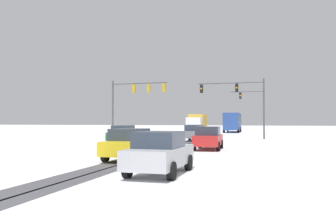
# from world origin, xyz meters

# --- Properties ---
(wheel_track_left_lane) EXTENTS (1.02, 37.91, 0.01)m
(wheel_track_left_lane) POSITION_xyz_m (1.23, 17.23, 0.00)
(wheel_track_left_lane) COLOR #4C4C51
(wheel_track_left_lane) RESTS_ON ground
(wheel_track_right_lane) EXTENTS (0.80, 37.91, 0.01)m
(wheel_track_right_lane) POSITION_xyz_m (2.03, 17.23, 0.00)
(wheel_track_right_lane) COLOR #4C4C51
(wheel_track_right_lane) RESTS_ON ground
(sidewalk_kerb_right) EXTENTS (4.00, 37.91, 0.12)m
(sidewalk_kerb_right) POSITION_xyz_m (9.52, 15.51, 0.06)
(sidewalk_kerb_right) COLOR white
(sidewalk_kerb_right) RESTS_ON ground
(traffic_signal_far_right) EXTENTS (4.63, 0.38, 6.50)m
(traffic_signal_far_right) POSITION_xyz_m (6.92, 44.45, 4.34)
(traffic_signal_far_right) COLOR #47474C
(traffic_signal_far_right) RESTS_ON ground
(traffic_signal_near_left) EXTENTS (6.44, 0.57, 6.50)m
(traffic_signal_near_left) POSITION_xyz_m (-5.57, 30.35, 4.80)
(traffic_signal_near_left) COLOR #47474C
(traffic_signal_near_left) RESTS_ON ground
(traffic_signal_near_right) EXTENTS (7.05, 0.44, 6.50)m
(traffic_signal_near_right) POSITION_xyz_m (5.66, 32.49, 4.69)
(traffic_signal_near_right) COLOR #47474C
(traffic_signal_near_right) RESTS_ON ground
(car_grey_lead) EXTENTS (1.94, 4.15, 1.62)m
(car_grey_lead) POSITION_xyz_m (1.27, 29.66, 0.82)
(car_grey_lead) COLOR slate
(car_grey_lead) RESTS_ON ground
(car_dark_green_second) EXTENTS (1.87, 4.12, 1.62)m
(car_dark_green_second) POSITION_xyz_m (-4.17, 24.06, 0.82)
(car_dark_green_second) COLOR #194C2D
(car_dark_green_second) RESTS_ON ground
(car_red_third) EXTENTS (1.94, 4.15, 1.62)m
(car_red_third) POSITION_xyz_m (4.33, 19.11, 0.82)
(car_red_third) COLOR red
(car_red_third) RESTS_ON ground
(car_yellow_cab_fourth) EXTENTS (1.94, 4.16, 1.62)m
(car_yellow_cab_fourth) POSITION_xyz_m (1.44, 11.50, 0.82)
(car_yellow_cab_fourth) COLOR yellow
(car_yellow_cab_fourth) RESTS_ON ground
(car_silver_fifth) EXTENTS (1.89, 4.13, 1.62)m
(car_silver_fifth) POSITION_xyz_m (4.31, 7.25, 0.82)
(car_silver_fifth) COLOR #B7BABF
(car_silver_fifth) RESTS_ON ground
(bus_oncoming) EXTENTS (2.78, 11.03, 3.38)m
(bus_oncoming) POSITION_xyz_m (2.70, 58.10, 1.99)
(bus_oncoming) COLOR #284793
(bus_oncoming) RESTS_ON ground
(box_truck_delivery) EXTENTS (2.50, 7.47, 3.02)m
(box_truck_delivery) POSITION_xyz_m (-1.70, 47.00, 1.63)
(box_truck_delivery) COLOR silver
(box_truck_delivery) RESTS_ON ground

